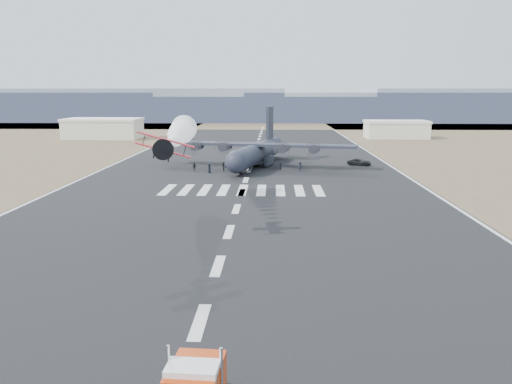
{
  "coord_description": "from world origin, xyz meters",
  "views": [
    {
      "loc": [
        4.95,
        -34.26,
        15.31
      ],
      "look_at": [
        2.91,
        26.81,
        4.0
      ],
      "focal_mm": 38.0,
      "sensor_mm": 36.0,
      "label": 1
    }
  ],
  "objects_px": {
    "crew_a": "(250,167)",
    "hangar_left": "(103,128)",
    "support_vehicle": "(359,162)",
    "crew_f": "(226,164)",
    "crew_b": "(280,167)",
    "transport_aircraft": "(257,151)",
    "hangar_right": "(396,129)",
    "crew_c": "(300,166)",
    "aerobatic_biplane": "(164,146)",
    "crew_h": "(223,167)",
    "crew_e": "(209,168)",
    "crew_g": "(263,164)",
    "crew_d": "(194,167)"
  },
  "relations": [
    {
      "from": "support_vehicle",
      "to": "crew_g",
      "type": "xyz_separation_m",
      "value": [
        -20.24,
        -4.94,
        0.23
      ]
    },
    {
      "from": "crew_h",
      "to": "support_vehicle",
      "type": "bearing_deg",
      "value": 118.99
    },
    {
      "from": "transport_aircraft",
      "to": "crew_b",
      "type": "bearing_deg",
      "value": -44.93
    },
    {
      "from": "support_vehicle",
      "to": "crew_d",
      "type": "distance_m",
      "value": 35.11
    },
    {
      "from": "crew_a",
      "to": "hangar_right",
      "type": "bearing_deg",
      "value": 39.69
    },
    {
      "from": "crew_g",
      "to": "hangar_left",
      "type": "bearing_deg",
      "value": 160.4
    },
    {
      "from": "crew_h",
      "to": "crew_c",
      "type": "bearing_deg",
      "value": 103.18
    },
    {
      "from": "crew_e",
      "to": "hangar_right",
      "type": "bearing_deg",
      "value": -15.59
    },
    {
      "from": "transport_aircraft",
      "to": "crew_c",
      "type": "distance_m",
      "value": 11.69
    },
    {
      "from": "support_vehicle",
      "to": "crew_h",
      "type": "xyz_separation_m",
      "value": [
        -28.08,
        -9.68,
        0.09
      ]
    },
    {
      "from": "support_vehicle",
      "to": "crew_f",
      "type": "distance_m",
      "value": 28.34
    },
    {
      "from": "crew_a",
      "to": "crew_e",
      "type": "bearing_deg",
      "value": 176.09
    },
    {
      "from": "hangar_right",
      "to": "crew_b",
      "type": "relative_size",
      "value": 12.35
    },
    {
      "from": "hangar_left",
      "to": "crew_e",
      "type": "height_order",
      "value": "hangar_left"
    },
    {
      "from": "hangar_left",
      "to": "crew_g",
      "type": "xyz_separation_m",
      "value": [
        54.83,
        -69.71,
        -2.49
      ]
    },
    {
      "from": "hangar_left",
      "to": "crew_d",
      "type": "height_order",
      "value": "hangar_left"
    },
    {
      "from": "crew_c",
      "to": "crew_h",
      "type": "bearing_deg",
      "value": 5.05
    },
    {
      "from": "hangar_right",
      "to": "crew_a",
      "type": "height_order",
      "value": "hangar_right"
    },
    {
      "from": "crew_d",
      "to": "crew_e",
      "type": "height_order",
      "value": "crew_e"
    },
    {
      "from": "transport_aircraft",
      "to": "crew_f",
      "type": "height_order",
      "value": "transport_aircraft"
    },
    {
      "from": "support_vehicle",
      "to": "crew_a",
      "type": "distance_m",
      "value": 24.72
    },
    {
      "from": "crew_e",
      "to": "crew_h",
      "type": "relative_size",
      "value": 1.14
    },
    {
      "from": "transport_aircraft",
      "to": "crew_a",
      "type": "distance_m",
      "value": 8.57
    },
    {
      "from": "crew_c",
      "to": "hangar_right",
      "type": "bearing_deg",
      "value": -112.71
    },
    {
      "from": "crew_c",
      "to": "crew_e",
      "type": "height_order",
      "value": "crew_c"
    },
    {
      "from": "hangar_right",
      "to": "crew_c",
      "type": "height_order",
      "value": "hangar_right"
    },
    {
      "from": "hangar_left",
      "to": "crew_b",
      "type": "relative_size",
      "value": 14.77
    },
    {
      "from": "hangar_left",
      "to": "hangar_right",
      "type": "bearing_deg",
      "value": 2.92
    },
    {
      "from": "support_vehicle",
      "to": "crew_g",
      "type": "bearing_deg",
      "value": 130.22
    },
    {
      "from": "transport_aircraft",
      "to": "crew_a",
      "type": "relative_size",
      "value": 24.5
    },
    {
      "from": "transport_aircraft",
      "to": "support_vehicle",
      "type": "relative_size",
      "value": 8.37
    },
    {
      "from": "transport_aircraft",
      "to": "crew_a",
      "type": "height_order",
      "value": "transport_aircraft"
    },
    {
      "from": "crew_a",
      "to": "crew_b",
      "type": "xyz_separation_m",
      "value": [
        5.94,
        0.73,
        -0.02
      ]
    },
    {
      "from": "aerobatic_biplane",
      "to": "transport_aircraft",
      "type": "xyz_separation_m",
      "value": [
        7.88,
        57.72,
        -6.69
      ]
    },
    {
      "from": "crew_e",
      "to": "crew_c",
      "type": "bearing_deg",
      "value": -62.91
    },
    {
      "from": "crew_a",
      "to": "hangar_left",
      "type": "bearing_deg",
      "value": 104.82
    },
    {
      "from": "hangar_left",
      "to": "crew_c",
      "type": "bearing_deg",
      "value": -49.84
    },
    {
      "from": "crew_b",
      "to": "crew_c",
      "type": "xyz_separation_m",
      "value": [
        3.92,
        -0.09,
        0.08
      ]
    },
    {
      "from": "hangar_left",
      "to": "aerobatic_biplane",
      "type": "xyz_separation_m",
      "value": [
        45.56,
        -123.79,
        6.39
      ]
    },
    {
      "from": "crew_c",
      "to": "crew_g",
      "type": "xyz_separation_m",
      "value": [
        -7.27,
        3.89,
        0.01
      ]
    },
    {
      "from": "crew_a",
      "to": "crew_f",
      "type": "relative_size",
      "value": 0.94
    },
    {
      "from": "crew_g",
      "to": "crew_h",
      "type": "distance_m",
      "value": 9.16
    },
    {
      "from": "aerobatic_biplane",
      "to": "crew_e",
      "type": "height_order",
      "value": "aerobatic_biplane"
    },
    {
      "from": "hangar_left",
      "to": "transport_aircraft",
      "type": "bearing_deg",
      "value": -51.03
    },
    {
      "from": "support_vehicle",
      "to": "crew_a",
      "type": "height_order",
      "value": "crew_a"
    },
    {
      "from": "support_vehicle",
      "to": "hangar_left",
      "type": "bearing_deg",
      "value": 75.73
    },
    {
      "from": "aerobatic_biplane",
      "to": "crew_b",
      "type": "relative_size",
      "value": 3.53
    },
    {
      "from": "crew_g",
      "to": "crew_h",
      "type": "relative_size",
      "value": 1.18
    },
    {
      "from": "crew_d",
      "to": "crew_e",
      "type": "bearing_deg",
      "value": 145.62
    },
    {
      "from": "crew_c",
      "to": "crew_f",
      "type": "bearing_deg",
      "value": -12.71
    }
  ]
}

